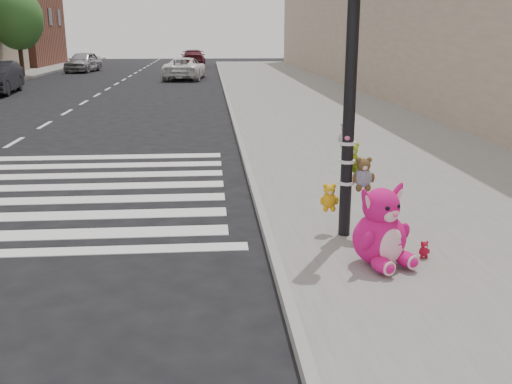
{
  "coord_description": "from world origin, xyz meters",
  "views": [
    {
      "loc": [
        0.76,
        -5.6,
        2.88
      ],
      "look_at": [
        1.37,
        1.93,
        0.75
      ],
      "focal_mm": 40.0,
      "sensor_mm": 36.0,
      "label": 1
    }
  ],
  "objects_px": {
    "signal_pole": "(350,123)",
    "red_teddy": "(424,249)",
    "car_white_near": "(185,68)",
    "pink_bunny": "(381,232)"
  },
  "relations": [
    {
      "from": "pink_bunny",
      "to": "red_teddy",
      "type": "height_order",
      "value": "pink_bunny"
    },
    {
      "from": "signal_pole",
      "to": "pink_bunny",
      "type": "distance_m",
      "value": 1.6
    },
    {
      "from": "signal_pole",
      "to": "car_white_near",
      "type": "distance_m",
      "value": 29.3
    },
    {
      "from": "signal_pole",
      "to": "red_teddy",
      "type": "bearing_deg",
      "value": -50.74
    },
    {
      "from": "pink_bunny",
      "to": "car_white_near",
      "type": "xyz_separation_m",
      "value": [
        -3.49,
        30.2,
        0.12
      ]
    },
    {
      "from": "pink_bunny",
      "to": "red_teddy",
      "type": "relative_size",
      "value": 4.56
    },
    {
      "from": "red_teddy",
      "to": "car_white_near",
      "type": "distance_m",
      "value": 30.32
    },
    {
      "from": "signal_pole",
      "to": "red_teddy",
      "type": "distance_m",
      "value": 1.9
    },
    {
      "from": "red_teddy",
      "to": "car_white_near",
      "type": "bearing_deg",
      "value": 91.13
    },
    {
      "from": "signal_pole",
      "to": "pink_bunny",
      "type": "height_order",
      "value": "signal_pole"
    }
  ]
}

